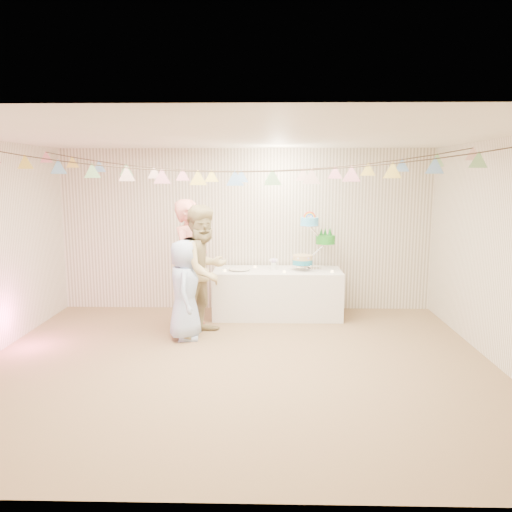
{
  "coord_description": "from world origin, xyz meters",
  "views": [
    {
      "loc": [
        0.35,
        -5.53,
        2.18
      ],
      "look_at": [
        0.2,
        0.8,
        1.15
      ],
      "focal_mm": 35.0,
      "sensor_mm": 36.0,
      "label": 1
    }
  ],
  "objects_px": {
    "table": "(277,293)",
    "person_adult_a": "(191,264)",
    "cake_stand": "(313,242)",
    "person_child": "(185,290)",
    "person_adult_b": "(204,271)"
  },
  "relations": [
    {
      "from": "table",
      "to": "person_adult_a",
      "type": "relative_size",
      "value": 1.06
    },
    {
      "from": "cake_stand",
      "to": "table",
      "type": "bearing_deg",
      "value": -174.81
    },
    {
      "from": "person_adult_a",
      "to": "person_child",
      "type": "relative_size",
      "value": 1.37
    },
    {
      "from": "table",
      "to": "person_child",
      "type": "height_order",
      "value": "person_child"
    },
    {
      "from": "cake_stand",
      "to": "person_child",
      "type": "bearing_deg",
      "value": -147.29
    },
    {
      "from": "table",
      "to": "person_adult_b",
      "type": "bearing_deg",
      "value": -138.05
    },
    {
      "from": "table",
      "to": "person_child",
      "type": "relative_size",
      "value": 1.46
    },
    {
      "from": "cake_stand",
      "to": "person_adult_b",
      "type": "bearing_deg",
      "value": -148.39
    },
    {
      "from": "table",
      "to": "cake_stand",
      "type": "xyz_separation_m",
      "value": [
        0.55,
        0.05,
        0.8
      ]
    },
    {
      "from": "person_adult_a",
      "to": "person_child",
      "type": "bearing_deg",
      "value": -159.36
    },
    {
      "from": "person_adult_a",
      "to": "person_adult_b",
      "type": "xyz_separation_m",
      "value": [
        0.24,
        -0.36,
        -0.03
      ]
    },
    {
      "from": "person_adult_a",
      "to": "person_adult_b",
      "type": "relative_size",
      "value": 1.03
    },
    {
      "from": "person_child",
      "to": "person_adult_a",
      "type": "bearing_deg",
      "value": -4.71
    },
    {
      "from": "person_adult_b",
      "to": "person_child",
      "type": "height_order",
      "value": "person_adult_b"
    },
    {
      "from": "person_adult_a",
      "to": "person_child",
      "type": "xyz_separation_m",
      "value": [
        0.0,
        -0.55,
        -0.25
      ]
    }
  ]
}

